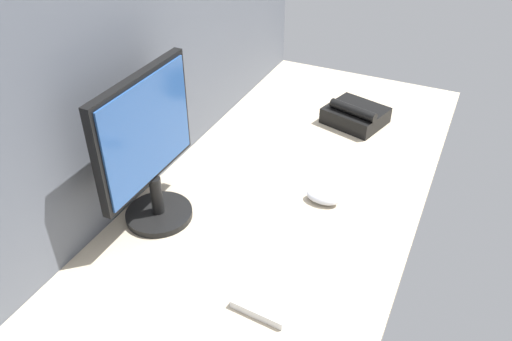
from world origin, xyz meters
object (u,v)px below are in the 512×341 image
object	(u,v)px
keyboard	(293,262)
mouse	(323,197)
desk_phone	(355,115)
monitor	(148,147)

from	to	relation	value
keyboard	mouse	xyz separation A→B (cm)	(26.57, 1.55, 0.70)
desk_phone	keyboard	bearing A→B (deg)	-175.31
keyboard	mouse	size ratio (longest dim) A/B	3.85
mouse	desk_phone	world-z (taller)	desk_phone
keyboard	desk_phone	distance (cm)	73.97
keyboard	desk_phone	size ratio (longest dim) A/B	1.61
monitor	keyboard	world-z (taller)	monitor
monitor	mouse	world-z (taller)	monitor
keyboard	monitor	bearing A→B (deg)	92.13
mouse	keyboard	bearing A→B (deg)	-175.74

